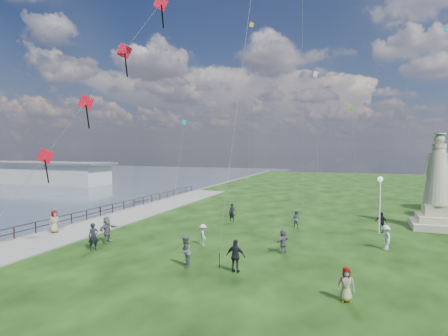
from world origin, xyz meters
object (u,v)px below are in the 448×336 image
at_px(statue, 437,193).
at_px(person_2, 203,235).
at_px(person_3, 236,256).
at_px(person_10, 54,223).
at_px(person_11, 283,241).
at_px(person_5, 107,229).
at_px(person_6, 232,212).
at_px(lamppost, 380,193).
at_px(person_7, 296,219).
at_px(pier_pavilion, 43,173).
at_px(person_1, 185,251).
at_px(person_4, 346,284).
at_px(person_8, 386,237).
at_px(person_9, 381,222).
at_px(person_0, 93,237).

xyz_separation_m(statue, person_2, (-16.77, -11.75, -2.34)).
distance_m(person_3, person_10, 17.06).
xyz_separation_m(statue, person_11, (-11.02, -11.87, -2.29)).
bearing_deg(person_5, statue, -53.03).
bearing_deg(statue, person_3, -127.48).
bearing_deg(person_6, lamppost, 5.36).
bearing_deg(person_10, lamppost, -52.68).
relative_size(person_6, person_10, 0.94).
distance_m(person_7, person_11, 8.30).
relative_size(pier_pavilion, lamppost, 6.49).
distance_m(person_1, person_11, 6.78).
height_order(person_2, person_11, person_11).
xyz_separation_m(lamppost, person_10, (-24.64, -8.88, -2.43)).
relative_size(person_4, person_11, 0.98).
relative_size(lamppost, person_5, 2.44).
xyz_separation_m(person_6, person_8, (12.93, -5.69, -0.02)).
distance_m(person_8, person_9, 5.44).
xyz_separation_m(pier_pavilion, person_3, (53.59, -39.33, -0.91)).
relative_size(lamppost, person_1, 2.53).
height_order(person_0, person_7, person_0).
height_order(person_7, person_11, person_11).
bearing_deg(person_6, person_10, -132.38).
xyz_separation_m(person_3, person_5, (-10.93, 3.19, 0.02)).
bearing_deg(person_3, pier_pavilion, -33.87).
relative_size(person_3, person_9, 1.09).
distance_m(lamppost, person_1, 17.22).
xyz_separation_m(statue, person_4, (-6.89, -18.60, -2.30)).
distance_m(lamppost, person_2, 14.71).
height_order(person_2, person_6, person_6).
bearing_deg(person_2, person_0, 79.24).
height_order(person_5, person_6, person_5).
relative_size(person_8, person_11, 1.05).
bearing_deg(lamppost, person_0, -147.66).
bearing_deg(person_4, person_2, 139.55).
bearing_deg(person_4, person_5, 156.97).
bearing_deg(person_7, person_10, 43.32).
relative_size(lamppost, person_9, 2.73).
bearing_deg(person_9, person_2, -111.46).
xyz_separation_m(statue, person_1, (-15.85, -16.62, -2.17)).
relative_size(person_4, person_9, 0.92).
bearing_deg(pier_pavilion, person_7, -25.64).
bearing_deg(person_5, person_7, -43.90).
height_order(person_0, person_2, person_0).
bearing_deg(pier_pavilion, person_5, -40.27).
bearing_deg(person_2, person_3, 179.50).
bearing_deg(pier_pavilion, person_0, -41.56).
relative_size(pier_pavilion, person_8, 17.98).
bearing_deg(person_1, lamppost, 118.16).
bearing_deg(pier_pavilion, person_11, -32.05).
xyz_separation_m(person_1, person_7, (4.41, 13.04, -0.17)).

